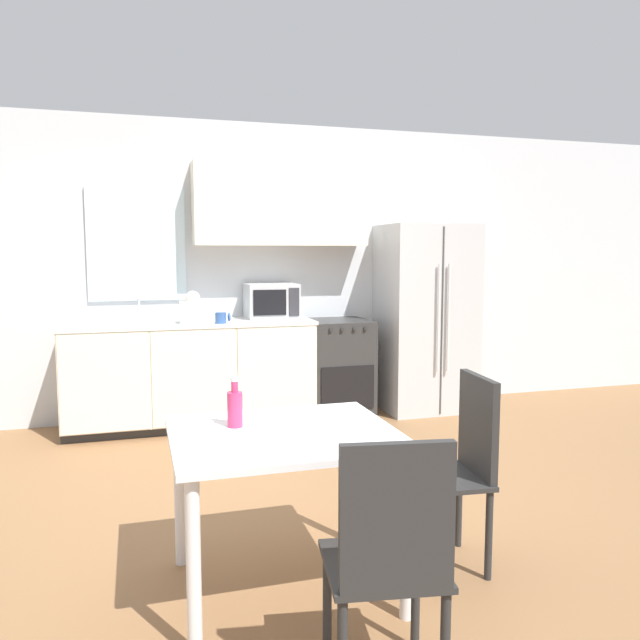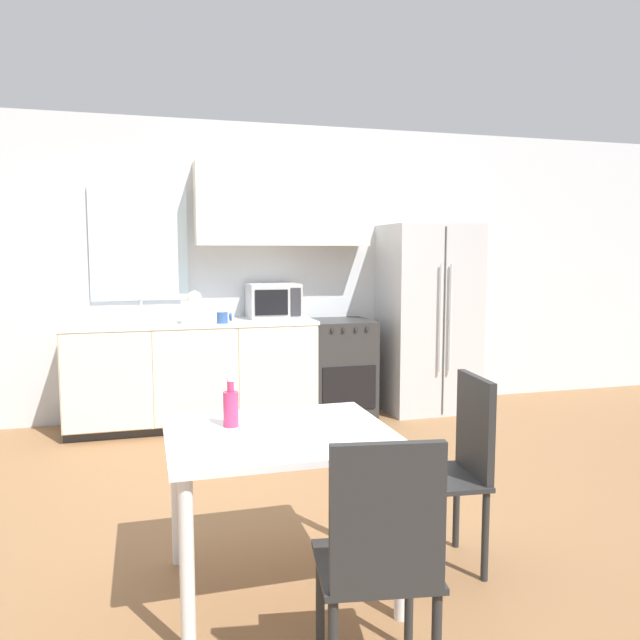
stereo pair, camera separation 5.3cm
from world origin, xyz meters
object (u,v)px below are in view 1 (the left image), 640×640
(oven_range, at_px, (338,367))
(coffee_mug, at_px, (222,318))
(dining_table, at_px, (284,455))
(drink_bottle, at_px, (235,407))
(refrigerator, at_px, (426,318))
(microwave, at_px, (272,301))
(dining_chair_side, at_px, (461,457))
(dining_chair_near, at_px, (390,551))

(oven_range, xyz_separation_m, coffee_mug, (-1.11, -0.24, 0.52))
(dining_table, xyz_separation_m, drink_bottle, (-0.19, 0.14, 0.20))
(refrigerator, distance_m, microwave, 1.50)
(refrigerator, relative_size, dining_table, 1.81)
(oven_range, distance_m, coffee_mug, 1.25)
(dining_table, distance_m, drink_bottle, 0.31)
(refrigerator, bearing_deg, oven_range, 177.54)
(oven_range, distance_m, drink_bottle, 3.07)
(dining_chair_side, bearing_deg, dining_chair_near, 143.99)
(dining_chair_side, bearing_deg, refrigerator, -17.26)
(dining_table, bearing_deg, drink_bottle, 144.85)
(dining_chair_near, distance_m, dining_chair_side, 1.06)
(microwave, bearing_deg, coffee_mug, -147.53)
(refrigerator, bearing_deg, microwave, 175.59)
(microwave, bearing_deg, oven_range, -7.22)
(microwave, xyz_separation_m, dining_table, (-0.57, -2.93, -0.46))
(refrigerator, height_order, drink_bottle, refrigerator)
(oven_range, relative_size, coffee_mug, 6.99)
(oven_range, xyz_separation_m, dining_chair_near, (-1.01, -3.66, 0.09))
(dining_table, xyz_separation_m, dining_chair_side, (0.87, -0.01, -0.08))
(microwave, relative_size, dining_chair_near, 0.49)
(oven_range, xyz_separation_m, refrigerator, (0.88, -0.04, 0.44))
(microwave, height_order, drink_bottle, microwave)
(microwave, xyz_separation_m, dining_chair_near, (-0.40, -3.74, -0.54))
(dining_chair_near, relative_size, dining_chair_side, 1.00)
(refrigerator, bearing_deg, drink_bottle, -130.06)
(coffee_mug, distance_m, dining_chair_near, 3.45)
(refrigerator, relative_size, dining_chair_side, 1.91)
(dining_chair_near, height_order, drink_bottle, drink_bottle)
(oven_range, relative_size, dining_chair_near, 0.96)
(dining_chair_side, xyz_separation_m, drink_bottle, (-1.06, 0.15, 0.28))
(dining_chair_near, distance_m, drink_bottle, 1.05)
(refrigerator, distance_m, coffee_mug, 2.00)
(dining_table, relative_size, dining_chair_near, 1.06)
(oven_range, bearing_deg, dining_chair_side, -96.21)
(dining_chair_near, bearing_deg, oven_range, 83.44)
(dining_table, relative_size, drink_bottle, 4.34)
(oven_range, bearing_deg, microwave, 172.78)
(coffee_mug, height_order, dining_chair_side, coffee_mug)
(coffee_mug, bearing_deg, dining_table, -91.68)
(microwave, distance_m, dining_chair_side, 3.01)
(refrigerator, bearing_deg, dining_chair_side, -112.82)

